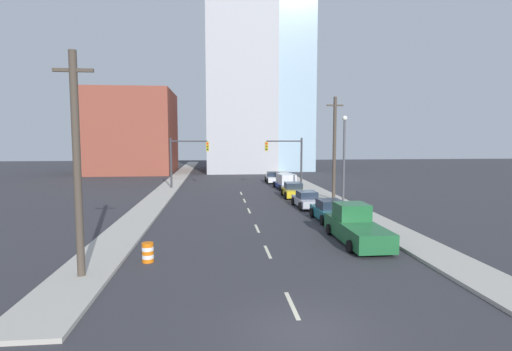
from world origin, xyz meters
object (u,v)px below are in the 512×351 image
(sedan_teal, at_px, (330,211))
(sedan_silver, at_px, (307,200))
(traffic_signal_left, at_px, (182,156))
(utility_pole_right_mid, at_px, (334,148))
(traffic_signal_right, at_px, (291,155))
(pickup_truck_green, at_px, (356,227))
(sedan_white, at_px, (273,178))
(sedan_yellow, at_px, (293,190))
(utility_pole_left_near, at_px, (77,165))
(street_lamp, at_px, (344,154))
(traffic_barrel, at_px, (148,252))
(box_truck_blue, at_px, (286,182))

(sedan_teal, xyz_separation_m, sedan_silver, (-0.37, 5.76, -0.06))
(traffic_signal_left, height_order, utility_pole_right_mid, utility_pole_right_mid)
(traffic_signal_left, relative_size, traffic_signal_right, 1.00)
(pickup_truck_green, height_order, sedan_white, pickup_truck_green)
(sedan_white, bearing_deg, sedan_silver, -87.51)
(sedan_yellow, bearing_deg, utility_pole_left_near, -118.59)
(traffic_signal_right, bearing_deg, street_lamp, -81.27)
(traffic_barrel, distance_m, box_truck_blue, 29.49)
(utility_pole_left_near, xyz_separation_m, pickup_truck_green, (13.69, 4.89, -4.01))
(street_lamp, xyz_separation_m, pickup_truck_green, (-3.12, -11.93, -3.76))
(traffic_barrel, relative_size, sedan_teal, 0.21)
(traffic_barrel, distance_m, sedan_silver, 18.20)
(utility_pole_left_near, xyz_separation_m, sedan_silver, (13.49, 16.58, -4.22))
(sedan_yellow, bearing_deg, box_truck_blue, 88.77)
(utility_pole_right_mid, relative_size, traffic_barrel, 10.39)
(sedan_silver, bearing_deg, pickup_truck_green, -91.03)
(sedan_teal, distance_m, sedan_yellow, 11.89)
(sedan_white, bearing_deg, utility_pole_right_mid, -75.80)
(traffic_signal_left, distance_m, sedan_silver, 18.63)
(utility_pole_right_mid, xyz_separation_m, sedan_teal, (-3.02, -9.14, -4.36))
(sedan_teal, bearing_deg, traffic_barrel, -143.88)
(utility_pole_right_mid, distance_m, traffic_barrel, 23.40)
(utility_pole_right_mid, distance_m, sedan_teal, 10.56)
(traffic_barrel, bearing_deg, utility_pole_right_mid, 50.85)
(sedan_teal, bearing_deg, sedan_yellow, 90.90)
(traffic_signal_left, xyz_separation_m, utility_pole_right_mid, (15.17, -10.69, 1.11))
(traffic_signal_right, relative_size, sedan_white, 1.36)
(utility_pole_left_near, bearing_deg, pickup_truck_green, 19.65)
(utility_pole_left_near, relative_size, street_lamp, 1.20)
(utility_pole_right_mid, distance_m, street_lamp, 3.16)
(sedan_yellow, bearing_deg, sedan_silver, -87.83)
(pickup_truck_green, distance_m, sedan_teal, 5.93)
(sedan_teal, height_order, sedan_silver, sedan_teal)
(traffic_signal_right, xyz_separation_m, sedan_teal, (-0.82, -19.82, -3.25))
(traffic_barrel, relative_size, sedan_silver, 0.22)
(traffic_signal_left, xyz_separation_m, sedan_silver, (11.78, -14.06, -3.31))
(sedan_white, bearing_deg, utility_pole_left_near, -108.01)
(traffic_signal_right, distance_m, sedan_yellow, 8.67)
(traffic_barrel, xyz_separation_m, street_lamp, (14.42, 14.67, 4.15))
(street_lamp, height_order, sedan_teal, street_lamp)
(traffic_signal_right, relative_size, sedan_teal, 1.34)
(traffic_signal_right, distance_m, street_lamp, 14.00)
(traffic_barrel, distance_m, sedan_yellow, 23.35)
(pickup_truck_green, bearing_deg, box_truck_blue, 89.85)
(sedan_teal, relative_size, sedan_yellow, 1.02)
(traffic_signal_right, bearing_deg, utility_pole_right_mid, -78.40)
(box_truck_blue, height_order, sedan_white, box_truck_blue)
(pickup_truck_green, height_order, sedan_silver, pickup_truck_green)
(traffic_signal_right, relative_size, traffic_barrel, 6.38)
(sedan_yellow, xyz_separation_m, sedan_white, (-0.10, 13.70, -0.01))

